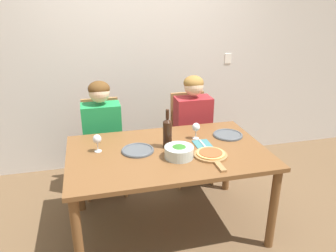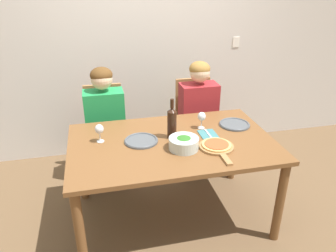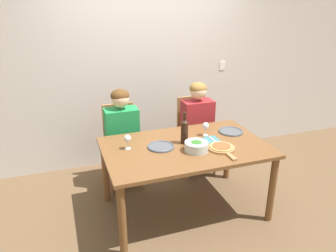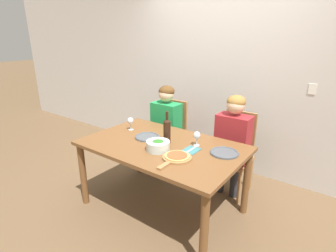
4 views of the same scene
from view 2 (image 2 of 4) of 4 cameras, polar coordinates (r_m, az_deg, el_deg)
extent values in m
plane|color=brown|center=(3.07, 0.65, -15.34)|extent=(40.00, 40.00, 0.00)
cube|color=silver|center=(3.74, -4.42, 15.22)|extent=(10.00, 0.05, 2.70)
cube|color=white|center=(4.05, 11.76, 14.11)|extent=(0.08, 0.01, 0.12)
cube|color=brown|center=(2.65, 0.73, -3.02)|extent=(1.64, 1.03, 0.04)
cylinder|color=brown|center=(2.45, -15.06, -17.75)|extent=(0.07, 0.07, 0.73)
cylinder|color=brown|center=(2.78, 18.90, -12.47)|extent=(0.07, 0.07, 0.73)
cylinder|color=brown|center=(3.18, -14.89, -6.67)|extent=(0.07, 0.07, 0.73)
cylinder|color=brown|center=(3.44, 11.33, -3.70)|extent=(0.07, 0.07, 0.73)
cube|color=#9E7042|center=(3.41, -10.53, -2.81)|extent=(0.42, 0.42, 0.04)
cube|color=#9E7042|center=(3.47, -11.10, 2.88)|extent=(0.38, 0.03, 0.54)
cylinder|color=#9E7042|center=(3.36, -13.29, -7.91)|extent=(0.04, 0.04, 0.40)
cylinder|color=#9E7042|center=(3.36, -6.79, -7.26)|extent=(0.04, 0.04, 0.40)
cylinder|color=#9E7042|center=(3.68, -13.40, -4.72)|extent=(0.04, 0.04, 0.40)
cylinder|color=#9E7042|center=(3.69, -7.50, -4.14)|extent=(0.04, 0.04, 0.40)
cube|color=#9E7042|center=(3.56, 5.02, -1.20)|extent=(0.42, 0.42, 0.04)
cube|color=#9E7042|center=(3.61, 4.25, 4.23)|extent=(0.38, 0.03, 0.54)
cylinder|color=#9E7042|center=(3.46, 2.82, -6.13)|extent=(0.04, 0.04, 0.40)
cylinder|color=#9E7042|center=(3.57, 8.73, -5.35)|extent=(0.04, 0.04, 0.40)
cylinder|color=#9E7042|center=(3.77, 1.27, -3.20)|extent=(0.04, 0.04, 0.40)
cylinder|color=#9E7042|center=(3.87, 6.73, -2.57)|extent=(0.04, 0.04, 0.40)
cylinder|color=#28282D|center=(3.44, -11.68, -6.51)|extent=(0.10, 0.10, 0.44)
cylinder|color=#28282D|center=(3.44, -8.68, -6.21)|extent=(0.10, 0.10, 0.44)
cube|color=#1E8C47|center=(3.27, -10.90, 1.49)|extent=(0.38, 0.22, 0.54)
cylinder|color=#1E8C47|center=(3.11, -14.10, -3.15)|extent=(0.07, 0.31, 0.14)
cylinder|color=#1E8C47|center=(3.12, -6.77, -2.43)|extent=(0.07, 0.31, 0.14)
sphere|color=beige|center=(3.13, -11.48, 8.02)|extent=(0.20, 0.20, 0.20)
ellipsoid|color=#563819|center=(3.13, -11.55, 8.68)|extent=(0.21, 0.21, 0.15)
cylinder|color=#28282D|center=(3.56, 3.90, -4.79)|extent=(0.10, 0.10, 0.44)
cylinder|color=#28282D|center=(3.61, 6.65, -4.44)|extent=(0.10, 0.10, 0.44)
cube|color=maroon|center=(3.42, 5.30, 2.97)|extent=(0.38, 0.22, 0.54)
cylinder|color=maroon|center=(3.22, 3.14, -1.39)|extent=(0.07, 0.31, 0.14)
cylinder|color=maroon|center=(3.34, 9.75, -0.68)|extent=(0.07, 0.31, 0.14)
sphere|color=beige|center=(3.30, 5.57, 9.25)|extent=(0.20, 0.20, 0.20)
ellipsoid|color=olive|center=(3.29, 5.54, 9.89)|extent=(0.21, 0.21, 0.15)
cylinder|color=black|center=(2.65, 0.68, 0.22)|extent=(0.08, 0.08, 0.23)
cone|color=black|center=(2.60, 0.70, 2.82)|extent=(0.08, 0.08, 0.03)
cylinder|color=black|center=(2.58, 0.71, 3.92)|extent=(0.03, 0.03, 0.08)
cylinder|color=silver|center=(2.51, 2.76, -3.05)|extent=(0.23, 0.23, 0.09)
ellipsoid|color=#2D6B23|center=(2.51, 2.76, -2.95)|extent=(0.19, 0.19, 0.10)
cylinder|color=#4C5156|center=(2.64, -4.70, -2.61)|extent=(0.27, 0.27, 0.01)
torus|color=#4C5156|center=(2.64, -4.70, -2.49)|extent=(0.27, 0.27, 0.02)
cylinder|color=#4C5156|center=(2.97, 11.49, 0.25)|extent=(0.27, 0.27, 0.01)
torus|color=#4C5156|center=(2.97, 11.50, 0.35)|extent=(0.27, 0.27, 0.02)
cylinder|color=#9E7042|center=(2.57, 8.43, -3.56)|extent=(0.27, 0.27, 0.02)
cube|color=#9E7042|center=(2.41, 10.15, -5.83)|extent=(0.04, 0.14, 0.02)
cylinder|color=tan|center=(2.56, 8.45, -3.27)|extent=(0.23, 0.23, 0.01)
cylinder|color=#AD4C28|center=(2.56, 8.46, -3.11)|extent=(0.19, 0.19, 0.01)
cylinder|color=silver|center=(2.69, -11.68, -2.62)|extent=(0.06, 0.06, 0.01)
cylinder|color=silver|center=(2.67, -11.75, -1.85)|extent=(0.01, 0.01, 0.07)
ellipsoid|color=silver|center=(2.64, -11.88, -0.52)|extent=(0.07, 0.07, 0.08)
ellipsoid|color=maroon|center=(2.65, -11.86, -0.76)|extent=(0.06, 0.06, 0.03)
cylinder|color=silver|center=(2.87, 5.79, -0.33)|extent=(0.06, 0.06, 0.01)
cylinder|color=silver|center=(2.85, 5.82, 0.40)|extent=(0.01, 0.01, 0.07)
ellipsoid|color=silver|center=(2.82, 5.88, 1.67)|extent=(0.07, 0.07, 0.08)
ellipsoid|color=maroon|center=(2.83, 5.87, 1.45)|extent=(0.06, 0.06, 0.03)
cube|color=#387075|center=(2.76, 7.00, -1.44)|extent=(0.14, 0.18, 0.01)
cube|color=silver|center=(2.76, 7.01, -1.33)|extent=(0.01, 0.17, 0.01)
camera|label=1|loc=(0.13, -175.45, -45.74)|focal=35.00mm
camera|label=3|loc=(0.80, -144.06, -8.48)|focal=35.00mm
camera|label=4|loc=(2.11, 68.59, 4.35)|focal=28.00mm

